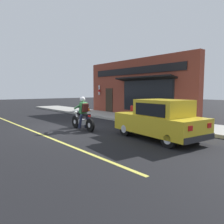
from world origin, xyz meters
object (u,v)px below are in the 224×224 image
(traffic_cone, at_px, (88,108))
(car_hatchback, at_px, (160,120))
(fire_hydrant, at_px, (132,113))
(motorcycle_with_rider, at_px, (83,116))

(traffic_cone, bearing_deg, car_hatchback, -108.71)
(car_hatchback, height_order, fire_hydrant, car_hatchback)
(car_hatchback, bearing_deg, fire_hydrant, 58.42)
(motorcycle_with_rider, height_order, car_hatchback, motorcycle_with_rider)
(motorcycle_with_rider, relative_size, fire_hydrant, 2.30)
(motorcycle_with_rider, relative_size, traffic_cone, 3.37)
(fire_hydrant, bearing_deg, motorcycle_with_rider, -174.85)
(car_hatchback, relative_size, traffic_cone, 6.54)
(car_hatchback, bearing_deg, motorcycle_with_rider, 108.10)
(motorcycle_with_rider, xyz_separation_m, car_hatchback, (1.22, -3.72, 0.09))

